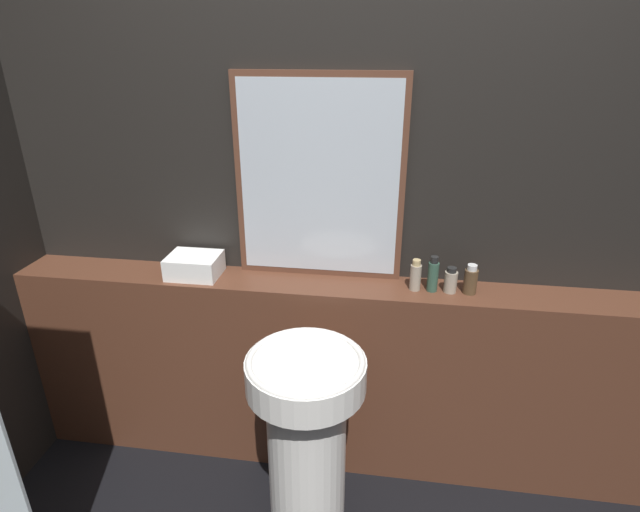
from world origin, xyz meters
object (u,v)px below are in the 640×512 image
at_px(mirror, 319,180).
at_px(conditioner_bottle, 433,275).
at_px(towel_stack, 195,265).
at_px(shampoo_bottle, 416,276).
at_px(lotion_bottle, 451,281).
at_px(body_wash_bottle, 471,280).
at_px(pedestal_sink, 307,442).

height_order(mirror, conditioner_bottle, mirror).
distance_m(towel_stack, shampoo_bottle, 0.94).
xyz_separation_m(towel_stack, lotion_bottle, (1.08, 0.00, 0.00)).
bearing_deg(body_wash_bottle, conditioner_bottle, -180.00).
bearing_deg(shampoo_bottle, conditioner_bottle, -0.00).
bearing_deg(body_wash_bottle, shampoo_bottle, 180.00).
relative_size(mirror, body_wash_bottle, 6.74).
relative_size(pedestal_sink, conditioner_bottle, 5.76).
bearing_deg(lotion_bottle, conditioner_bottle, -180.00).
bearing_deg(pedestal_sink, shampoo_bottle, 50.60).
height_order(shampoo_bottle, conditioner_bottle, conditioner_bottle).
bearing_deg(shampoo_bottle, towel_stack, -180.00).
relative_size(shampoo_bottle, conditioner_bottle, 0.88).
distance_m(shampoo_bottle, lotion_bottle, 0.14).
xyz_separation_m(pedestal_sink, body_wash_bottle, (0.59, 0.46, 0.49)).
bearing_deg(conditioner_bottle, body_wash_bottle, 0.00).
bearing_deg(body_wash_bottle, pedestal_sink, -142.39).
bearing_deg(lotion_bottle, towel_stack, 180.00).
height_order(pedestal_sink, lotion_bottle, lotion_bottle).
bearing_deg(pedestal_sink, lotion_bottle, 41.53).
bearing_deg(pedestal_sink, conditioner_bottle, 45.82).
relative_size(pedestal_sink, lotion_bottle, 8.08).
bearing_deg(towel_stack, shampoo_bottle, 0.00).
relative_size(mirror, conditioner_bottle, 5.57).
xyz_separation_m(shampoo_bottle, conditioner_bottle, (0.07, -0.00, 0.01)).
bearing_deg(lotion_bottle, pedestal_sink, -138.47).
bearing_deg(lotion_bottle, shampoo_bottle, 180.00).
relative_size(mirror, towel_stack, 3.82).
bearing_deg(body_wash_bottle, lotion_bottle, 180.00).
distance_m(mirror, conditioner_bottle, 0.60).
bearing_deg(conditioner_bottle, towel_stack, 180.00).
distance_m(pedestal_sink, lotion_bottle, 0.84).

